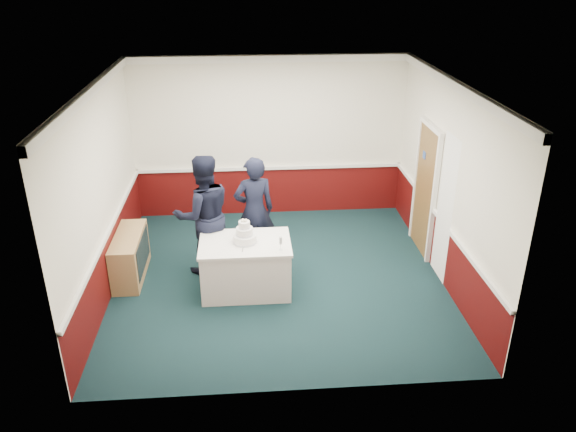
{
  "coord_description": "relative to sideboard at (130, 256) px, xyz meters",
  "views": [
    {
      "loc": [
        -0.45,
        -7.5,
        4.53
      ],
      "look_at": [
        0.14,
        -0.1,
        1.1
      ],
      "focal_mm": 35.0,
      "sensor_mm": 36.0,
      "label": 1
    }
  ],
  "objects": [
    {
      "name": "sideboard",
      "position": [
        0.0,
        0.0,
        0.0
      ],
      "size": [
        0.41,
        1.2,
        0.7
      ],
      "color": "#9F7D4D",
      "rests_on": "ground"
    },
    {
      "name": "wedding_cake",
      "position": [
        1.77,
        -0.52,
        0.55
      ],
      "size": [
        0.35,
        0.35,
        0.36
      ],
      "color": "white",
      "rests_on": "cake_table"
    },
    {
      "name": "champagne_flute",
      "position": [
        2.27,
        -0.8,
        0.58
      ],
      "size": [
        0.05,
        0.05,
        0.21
      ],
      "color": "silver",
      "rests_on": "cake_table"
    },
    {
      "name": "cake_table",
      "position": [
        1.77,
        -0.52,
        0.05
      ],
      "size": [
        1.32,
        0.92,
        0.79
      ],
      "color": "white",
      "rests_on": "ground"
    },
    {
      "name": "person_man",
      "position": [
        1.16,
        0.11,
        0.61
      ],
      "size": [
        1.1,
        0.97,
        1.91
      ],
      "primitive_type": "imported",
      "rotation": [
        0.0,
        0.0,
        3.44
      ],
      "color": "black",
      "rests_on": "ground"
    },
    {
      "name": "person_woman",
      "position": [
        1.93,
        0.35,
        0.54
      ],
      "size": [
        0.73,
        0.55,
        1.78
      ],
      "primitive_type": "imported",
      "rotation": [
        0.0,
        0.0,
        3.35
      ],
      "color": "black",
      "rests_on": "ground"
    },
    {
      "name": "room_shell",
      "position": [
        2.36,
        0.37,
        1.62
      ],
      "size": [
        5.0,
        5.0,
        3.0
      ],
      "color": "white",
      "rests_on": "ground"
    },
    {
      "name": "ground",
      "position": [
        2.28,
        -0.24,
        -0.35
      ],
      "size": [
        5.0,
        5.0,
        0.0
      ],
      "primitive_type": "plane",
      "color": "#122A2B",
      "rests_on": "ground"
    },
    {
      "name": "cake_knife",
      "position": [
        1.74,
        -0.72,
        0.44
      ],
      "size": [
        0.03,
        0.22,
        0.0
      ],
      "primitive_type": "cube",
      "rotation": [
        0.0,
        0.0,
        -0.08
      ],
      "color": "silver",
      "rests_on": "cake_table"
    }
  ]
}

